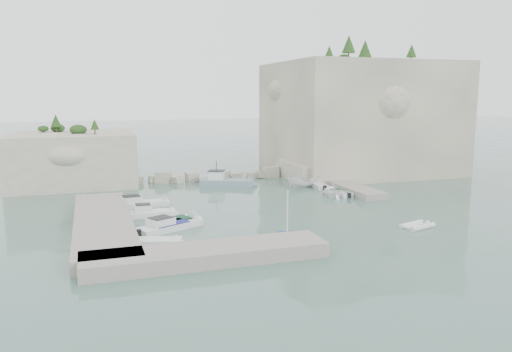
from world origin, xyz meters
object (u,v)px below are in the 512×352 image
object	(u,v)px
inflatable_dinghy	(417,228)
work_boat	(227,186)
motorboat_d	(170,229)
tender_east_b	(339,195)
motorboat_e	(159,245)
motorboat_c	(175,225)
tender_east_a	(335,197)
motorboat_a	(140,207)
tender_east_c	(318,187)
tender_east_d	(304,187)
motorboat_b	(151,216)
rowboat	(287,244)

from	to	relation	value
inflatable_dinghy	work_boat	bearing A→B (deg)	96.02
motorboat_d	tender_east_b	size ratio (longest dim) A/B	1.57
motorboat_d	motorboat_e	bearing A→B (deg)	-135.79
motorboat_c	motorboat_e	distance (m)	6.55
motorboat_c	tender_east_a	xyz separation A→B (m)	(20.28, 6.57, 0.00)
motorboat_e	tender_east_b	world-z (taller)	same
inflatable_dinghy	work_boat	xyz separation A→B (m)	(-10.98, 26.35, 0.00)
motorboat_d	inflatable_dinghy	bearing A→B (deg)	-44.23
motorboat_a	tender_east_b	world-z (taller)	motorboat_a
motorboat_a	motorboat_e	bearing A→B (deg)	-94.94
motorboat_d	motorboat_e	distance (m)	4.86
tender_east_c	work_boat	xyz separation A→B (m)	(-11.12, 5.13, 0.00)
motorboat_e	tender_east_d	bearing A→B (deg)	58.63
tender_east_c	work_boat	world-z (taller)	work_boat
motorboat_b	motorboat_e	size ratio (longest dim) A/B	1.36
inflatable_dinghy	motorboat_b	bearing A→B (deg)	135.17
tender_east_b	tender_east_d	size ratio (longest dim) A/B	0.90
motorboat_b	rowboat	xyz separation A→B (m)	(9.49, -13.21, 0.00)
motorboat_d	motorboat_e	size ratio (longest dim) A/B	1.73
rowboat	motorboat_a	bearing A→B (deg)	49.89
tender_east_a	motorboat_b	bearing A→B (deg)	115.70
tender_east_b	motorboat_e	bearing A→B (deg)	112.43
motorboat_c	inflatable_dinghy	distance (m)	22.64
motorboat_c	rowboat	size ratio (longest dim) A/B	1.20
motorboat_a	rowboat	world-z (taller)	motorboat_a
motorboat_b	motorboat_d	world-z (taller)	same
motorboat_c	motorboat_a	bearing A→B (deg)	87.73
rowboat	inflatable_dinghy	xyz separation A→B (m)	(13.34, 0.95, 0.00)
motorboat_a	motorboat_c	xyz separation A→B (m)	(2.31, -8.86, 0.00)
tender_east_a	motorboat_a	bearing A→B (deg)	103.39
motorboat_c	tender_east_c	xyz separation A→B (m)	(21.24, 13.01, 0.00)
motorboat_d	work_boat	xyz separation A→B (m)	(10.84, 19.68, 0.00)
motorboat_a	tender_east_c	world-z (taller)	motorboat_a
rowboat	tender_east_b	xyz separation A→B (m)	(13.66, 16.82, 0.00)
rowboat	tender_east_d	distance (m)	25.71
inflatable_dinghy	work_boat	size ratio (longest dim) A/B	0.43
tender_east_d	inflatable_dinghy	bearing A→B (deg)	-179.01
inflatable_dinghy	tender_east_d	xyz separation A→B (m)	(-1.61, 21.93, 0.00)
motorboat_a	motorboat_b	xyz separation A→B (m)	(0.57, -4.81, 0.00)
inflatable_dinghy	tender_east_c	world-z (taller)	tender_east_c
motorboat_a	rowboat	xyz separation A→B (m)	(10.06, -18.02, 0.00)
tender_east_b	tender_east_c	distance (m)	5.35
tender_east_a	tender_east_d	xyz separation A→B (m)	(-0.80, 7.15, 0.00)
motorboat_a	work_boat	size ratio (longest dim) A/B	0.87
motorboat_c	motorboat_d	size ratio (longest dim) A/B	0.79
motorboat_d	tender_east_a	bearing A→B (deg)	-6.10
tender_east_c	motorboat_b	bearing A→B (deg)	114.31
motorboat_e	tender_east_a	distance (m)	25.88
tender_east_c	tender_east_a	bearing A→B (deg)	174.51
tender_east_a	work_boat	bearing A→B (deg)	60.47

